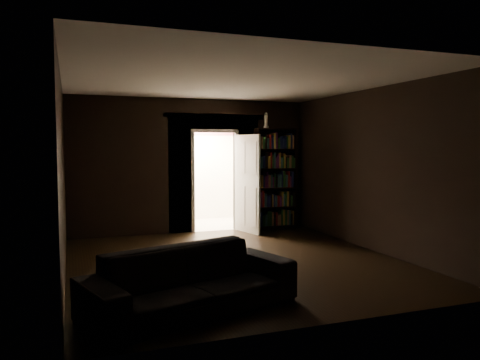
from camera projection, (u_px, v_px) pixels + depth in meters
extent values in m
plane|color=black|center=(236.00, 262.00, 7.30)|extent=(5.50, 5.50, 0.00)
cube|color=black|center=(132.00, 167.00, 9.41)|extent=(2.55, 0.10, 2.80)
cube|color=black|center=(267.00, 165.00, 10.42)|extent=(1.55, 0.10, 2.80)
cube|color=black|center=(214.00, 116.00, 9.92)|extent=(0.90, 0.10, 0.70)
cube|color=black|center=(63.00, 176.00, 6.35)|extent=(0.02, 5.50, 2.80)
cube|color=black|center=(372.00, 170.00, 8.06)|extent=(0.02, 5.50, 2.80)
cube|color=black|center=(329.00, 186.00, 4.63)|extent=(5.00, 0.02, 2.80)
cube|color=beige|center=(236.00, 81.00, 7.10)|extent=(5.00, 5.50, 0.02)
cube|color=silver|center=(215.00, 182.00, 9.97)|extent=(1.04, 0.06, 2.17)
cube|color=beige|center=(204.00, 226.00, 10.89)|extent=(2.20, 1.80, 0.10)
cube|color=silver|center=(194.00, 171.00, 11.60)|extent=(2.20, 0.10, 2.40)
cube|color=silver|center=(158.00, 174.00, 10.45)|extent=(0.10, 1.60, 2.40)
cube|color=silver|center=(246.00, 172.00, 11.17)|extent=(0.10, 1.60, 2.40)
cube|color=silver|center=(203.00, 118.00, 10.72)|extent=(2.20, 1.80, 0.10)
cube|color=#BC6571|center=(195.00, 130.00, 11.48)|extent=(2.00, 0.04, 0.26)
imported|color=black|center=(191.00, 271.00, 5.08)|extent=(2.53, 1.67, 0.90)
cube|color=black|center=(275.00, 179.00, 10.25)|extent=(0.94, 0.47, 2.20)
cube|color=silver|center=(175.00, 188.00, 10.98)|extent=(0.78, 0.73, 1.65)
cube|color=silver|center=(247.00, 184.00, 9.77)|extent=(0.26, 0.84, 2.05)
cube|color=silver|center=(266.00, 120.00, 10.02)|extent=(0.14, 0.14, 0.33)
cube|color=black|center=(177.00, 147.00, 10.87)|extent=(0.70, 0.24, 0.28)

